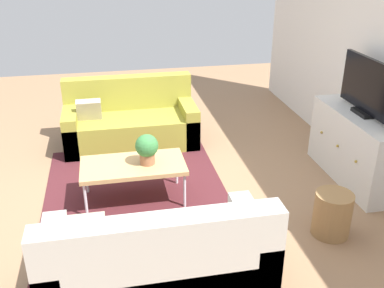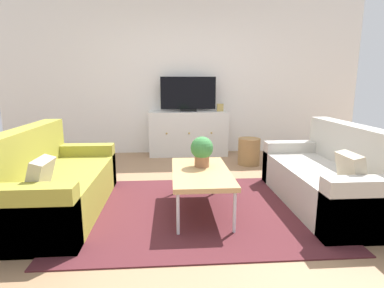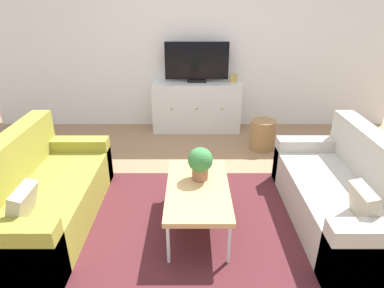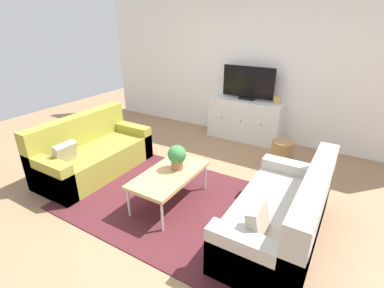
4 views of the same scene
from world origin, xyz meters
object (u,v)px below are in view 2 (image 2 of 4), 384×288
at_px(tv_console, 188,133).
at_px(mantel_clock, 220,107).
at_px(potted_plant, 202,150).
at_px(coffee_table, 201,174).
at_px(wicker_basket, 249,151).
at_px(couch_right_side, 333,179).
at_px(flat_screen_tv, 188,94).
at_px(couch_left_side, 49,186).

bearing_deg(tv_console, mantel_clock, 0.00).
bearing_deg(potted_plant, mantel_clock, 76.45).
height_order(coffee_table, wicker_basket, coffee_table).
relative_size(potted_plant, mantel_clock, 2.39).
xyz_separation_m(couch_right_side, tv_console, (-1.37, 2.37, 0.11)).
distance_m(couch_right_side, potted_plant, 1.41).
bearing_deg(potted_plant, couch_right_side, -3.17).
bearing_deg(wicker_basket, coffee_table, -118.50).
height_order(couch_right_side, wicker_basket, couch_right_side).
relative_size(potted_plant, wicker_basket, 0.75).
distance_m(couch_right_side, tv_console, 2.74).
distance_m(coffee_table, flat_screen_tv, 2.55).
bearing_deg(coffee_table, flat_screen_tv, 89.55).
height_order(coffee_table, mantel_clock, mantel_clock).
height_order(potted_plant, mantel_clock, mantel_clock).
bearing_deg(couch_right_side, wicker_basket, 105.75).
distance_m(tv_console, wicker_basket, 1.18).
bearing_deg(tv_console, couch_left_side, -122.27).
distance_m(potted_plant, tv_console, 2.31).
relative_size(coffee_table, wicker_basket, 2.50).
height_order(couch_right_side, potted_plant, couch_right_side).
distance_m(couch_right_side, flat_screen_tv, 2.87).
distance_m(couch_right_side, coffee_table, 1.40).
bearing_deg(mantel_clock, flat_screen_tv, 177.95).
bearing_deg(couch_right_side, flat_screen_tv, 119.81).
height_order(couch_left_side, coffee_table, couch_left_side).
distance_m(couch_left_side, coffee_table, 1.49).
relative_size(potted_plant, flat_screen_tv, 0.33).
xyz_separation_m(potted_plant, wicker_basket, (0.90, 1.57, -0.39)).
relative_size(flat_screen_tv, mantel_clock, 7.34).
distance_m(couch_left_side, tv_console, 2.81).
height_order(couch_right_side, tv_console, couch_right_side).
xyz_separation_m(couch_left_side, potted_plant, (1.50, 0.08, 0.32)).
xyz_separation_m(couch_left_side, flat_screen_tv, (1.50, 2.39, 0.79)).
bearing_deg(wicker_basket, couch_left_side, -145.73).
height_order(tv_console, wicker_basket, tv_console).
relative_size(coffee_table, potted_plant, 3.35).
relative_size(couch_left_side, wicker_basket, 4.02).
distance_m(couch_left_side, mantel_clock, 3.19).
xyz_separation_m(coffee_table, potted_plant, (0.02, 0.14, 0.20)).
height_order(couch_left_side, flat_screen_tv, flat_screen_tv).
height_order(couch_left_side, tv_console, couch_left_side).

